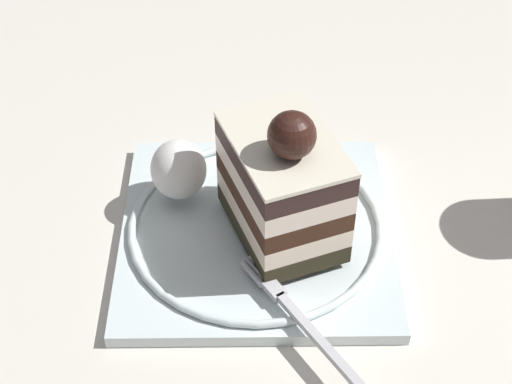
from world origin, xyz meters
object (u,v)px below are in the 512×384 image
at_px(cake_slice, 283,184).
at_px(fork, 296,314).
at_px(whipped_cream_dollop, 179,169).
at_px(dessert_plate, 256,230).

relative_size(cake_slice, fork, 1.00).
distance_m(cake_slice, whipped_cream_dollop, 0.09).
xyz_separation_m(dessert_plate, whipped_cream_dollop, (-0.05, 0.04, 0.03)).
relative_size(whipped_cream_dollop, fork, 0.41).
bearing_deg(whipped_cream_dollop, cake_slice, -32.42).
height_order(whipped_cream_dollop, fork, whipped_cream_dollop).
relative_size(cake_slice, whipped_cream_dollop, 2.41).
relative_size(dessert_plate, cake_slice, 1.89).
distance_m(dessert_plate, cake_slice, 0.06).
bearing_deg(fork, cake_slice, 89.78).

